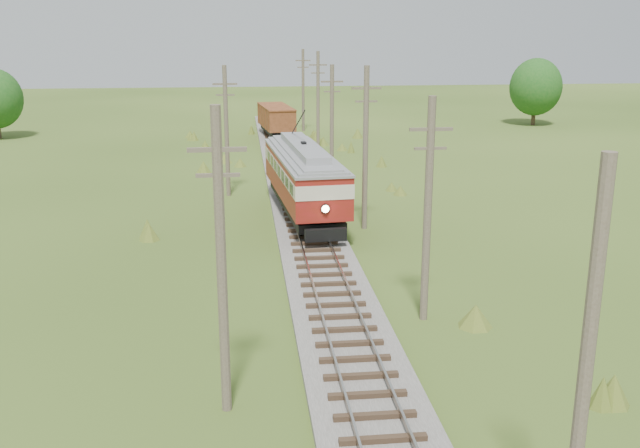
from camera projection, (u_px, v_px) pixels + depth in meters
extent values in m
cube|color=#605B54|center=(303.00, 214.00, 42.67)|extent=(3.60, 96.00, 0.25)
cube|color=#726659|center=(291.00, 209.00, 42.50)|extent=(0.08, 96.00, 0.17)
cube|color=#726659|center=(315.00, 208.00, 42.65)|extent=(0.08, 96.00, 0.17)
cube|color=#2D2116|center=(303.00, 211.00, 42.62)|extent=(2.40, 96.00, 0.16)
cube|color=black|center=(304.00, 202.00, 41.75)|extent=(3.43, 11.86, 0.48)
cube|color=maroon|center=(304.00, 185.00, 41.46)|extent=(3.96, 12.90, 1.17)
cube|color=beige|center=(304.00, 169.00, 41.21)|extent=(3.99, 12.97, 0.74)
cube|color=black|center=(304.00, 169.00, 41.21)|extent=(3.97, 12.40, 0.58)
cube|color=maroon|center=(304.00, 160.00, 41.07)|extent=(3.96, 12.90, 0.32)
cube|color=gray|center=(304.00, 154.00, 40.97)|extent=(4.02, 13.04, 0.40)
cube|color=gray|center=(304.00, 147.00, 40.88)|extent=(2.08, 9.61, 0.42)
sphere|color=#FFF2BF|center=(325.00, 209.00, 35.33)|extent=(0.38, 0.38, 0.38)
cylinder|color=black|center=(298.00, 122.00, 42.36)|extent=(0.45, 4.92, 2.04)
cylinder|color=black|center=(304.00, 226.00, 37.07)|extent=(0.19, 0.85, 0.85)
cylinder|color=black|center=(334.00, 224.00, 37.35)|extent=(0.19, 0.85, 0.85)
cylinder|color=black|center=(280.00, 186.00, 46.17)|extent=(0.19, 0.85, 0.85)
cylinder|color=black|center=(304.00, 185.00, 46.45)|extent=(0.19, 0.85, 0.85)
cube|color=black|center=(276.00, 130.00, 72.14)|extent=(2.92, 7.43, 0.50)
cube|color=#612F17|center=(276.00, 117.00, 71.80)|extent=(3.53, 8.29, 2.01)
cube|color=#612F17|center=(276.00, 107.00, 71.52)|extent=(3.60, 8.46, 0.12)
cylinder|color=black|center=(273.00, 133.00, 69.70)|extent=(0.21, 0.81, 0.80)
cylinder|color=black|center=(288.00, 132.00, 70.02)|extent=(0.21, 0.81, 0.80)
cylinder|color=black|center=(265.00, 126.00, 74.23)|extent=(0.21, 0.81, 0.80)
cylinder|color=black|center=(280.00, 126.00, 74.55)|extent=(0.21, 0.81, 0.80)
cone|color=gray|center=(321.00, 158.00, 58.18)|extent=(3.44, 3.44, 1.29)
cone|color=gray|center=(333.00, 163.00, 57.32)|extent=(1.94, 1.94, 0.75)
cylinder|color=brown|center=(586.00, 372.00, 14.09)|extent=(0.30, 0.30, 8.80)
cylinder|color=brown|center=(428.00, 212.00, 26.58)|extent=(0.30, 0.30, 8.60)
cube|color=brown|center=(431.00, 129.00, 25.75)|extent=(1.60, 0.12, 0.12)
cube|color=brown|center=(430.00, 148.00, 25.94)|extent=(1.20, 0.10, 0.10)
cylinder|color=brown|center=(365.00, 149.00, 38.97)|extent=(0.30, 0.30, 9.00)
cube|color=brown|center=(367.00, 88.00, 38.08)|extent=(1.60, 0.12, 0.12)
cube|color=brown|center=(366.00, 101.00, 38.27)|extent=(1.20, 0.10, 0.10)
cylinder|color=brown|center=(332.00, 124.00, 51.48)|extent=(0.30, 0.30, 8.40)
cube|color=brown|center=(332.00, 82.00, 50.67)|extent=(1.60, 0.12, 0.12)
cube|color=brown|center=(332.00, 92.00, 50.86)|extent=(1.20, 0.10, 0.10)
cylinder|color=brown|center=(318.00, 102.00, 63.90)|extent=(0.30, 0.30, 8.90)
cube|color=brown|center=(318.00, 65.00, 63.03)|extent=(1.60, 0.12, 0.12)
cube|color=brown|center=(318.00, 73.00, 63.22)|extent=(1.20, 0.10, 0.10)
cylinder|color=brown|center=(303.00, 91.00, 76.35)|extent=(0.30, 0.30, 8.70)
cube|color=brown|center=(303.00, 61.00, 75.51)|extent=(1.60, 0.12, 0.12)
cube|color=brown|center=(303.00, 67.00, 75.70)|extent=(1.20, 0.10, 0.10)
cylinder|color=brown|center=(222.00, 266.00, 19.99)|extent=(0.30, 0.30, 9.00)
cube|color=brown|center=(217.00, 150.00, 19.10)|extent=(1.60, 0.12, 0.12)
cube|color=brown|center=(218.00, 175.00, 19.29)|extent=(1.20, 0.10, 0.10)
cylinder|color=brown|center=(227.00, 132.00, 46.82)|extent=(0.30, 0.30, 8.60)
cube|color=brown|center=(225.00, 84.00, 45.99)|extent=(1.60, 0.12, 0.12)
cube|color=brown|center=(225.00, 95.00, 46.18)|extent=(1.20, 0.10, 0.10)
cylinder|color=#38281C|center=(534.00, 114.00, 81.94)|extent=(0.50, 0.50, 2.52)
ellipsoid|color=#195118|center=(536.00, 87.00, 81.12)|extent=(5.88, 5.88, 6.47)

